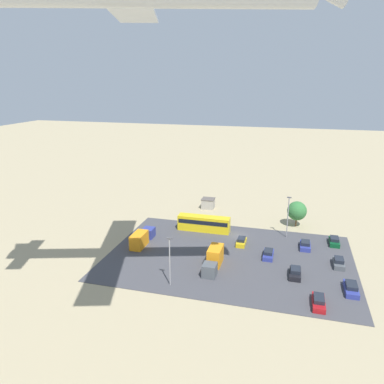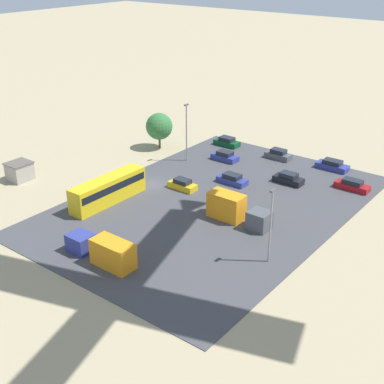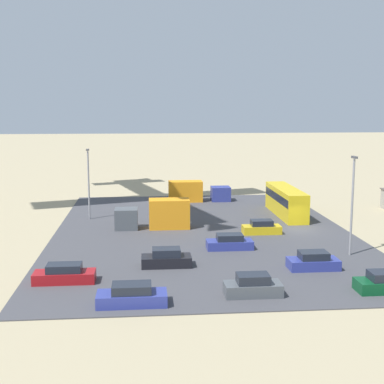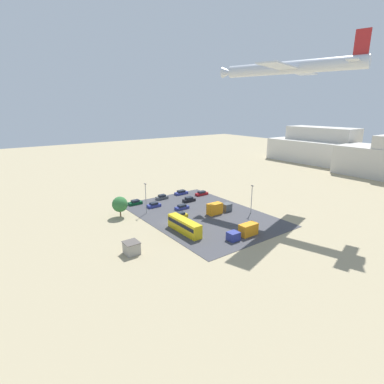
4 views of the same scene
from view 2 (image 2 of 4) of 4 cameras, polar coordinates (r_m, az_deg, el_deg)
ground_plane at (r=75.10m, az=-4.26°, el=0.76°), size 400.00×400.00×0.00m
parking_lot_surface at (r=69.12m, az=2.21°, el=-1.36°), size 45.48×31.35×0.08m
shed_building at (r=79.92m, az=-17.91°, el=2.13°), size 3.31×3.12×2.64m
bus at (r=69.87m, az=-8.93°, el=0.32°), size 11.50×2.49×3.38m
parked_car_0 at (r=89.81m, az=3.74°, el=5.34°), size 1.91×4.30×1.49m
parked_car_1 at (r=75.19m, az=4.30°, el=1.34°), size 1.84×4.34×1.42m
parked_car_2 at (r=83.46m, az=3.53°, el=3.81°), size 1.98×4.16×1.47m
parked_car_3 at (r=76.32m, az=16.72°, el=0.69°), size 1.79×4.68×1.45m
parked_car_4 at (r=76.28m, az=10.25°, el=1.40°), size 1.90×4.19×1.54m
parked_car_5 at (r=85.00m, az=9.19°, el=3.95°), size 1.82×4.10×1.56m
parked_car_6 at (r=82.51m, az=14.74°, el=2.76°), size 1.97×4.78×1.47m
parked_car_7 at (r=73.27m, az=-1.02°, el=0.78°), size 1.74×4.03×1.45m
parked_truck_0 at (r=64.59m, az=4.65°, el=-1.90°), size 2.33×8.15×3.22m
parked_truck_1 at (r=57.10m, az=-9.42°, el=-6.19°), size 2.33×8.65×2.88m
tree_near_shed at (r=87.90m, az=-3.52°, el=7.00°), size 4.38×4.38×5.93m
light_pole_lot_centre at (r=81.73m, az=-0.60°, el=6.60°), size 0.90×0.28×8.98m
light_pole_lot_edge at (r=55.31m, az=8.40°, el=-3.28°), size 0.90×0.28×8.36m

